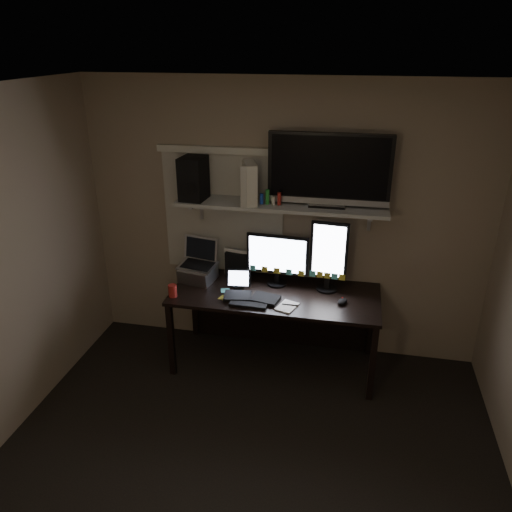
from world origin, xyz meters
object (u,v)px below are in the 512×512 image
(game_console, at_px, (250,183))
(keyboard, at_px, (251,298))
(laptop, at_px, (197,262))
(monitor_portrait, at_px, (329,256))
(monitor_landscape, at_px, (277,260))
(cup, at_px, (173,291))
(tv, at_px, (329,170))
(desk, at_px, (277,304))
(speaker, at_px, (193,178))
(tablet, at_px, (239,279))
(mouse, at_px, (342,301))

(game_console, bearing_deg, keyboard, -96.32)
(laptop, xyz_separation_m, game_console, (0.47, 0.09, 0.73))
(monitor_portrait, xyz_separation_m, keyboard, (-0.62, -0.30, -0.31))
(monitor_portrait, bearing_deg, monitor_landscape, -176.63)
(cup, bearing_deg, tv, 20.48)
(tv, relative_size, game_console, 2.91)
(desk, relative_size, speaker, 4.87)
(speaker, bearing_deg, tablet, -14.63)
(keyboard, distance_m, mouse, 0.76)
(mouse, xyz_separation_m, laptop, (-1.31, 0.17, 0.17))
(desk, xyz_separation_m, tablet, (-0.33, -0.10, 0.27))
(keyboard, xyz_separation_m, tablet, (-0.15, 0.18, 0.08))
(tv, bearing_deg, cup, -159.57)
(monitor_portrait, xyz_separation_m, tablet, (-0.76, -0.13, -0.23))
(monitor_portrait, distance_m, game_console, 0.92)
(tablet, relative_size, tv, 0.21)
(monitor_landscape, bearing_deg, tv, 12.37)
(monitor_landscape, height_order, tablet, monitor_landscape)
(keyboard, bearing_deg, speaker, 151.96)
(monitor_portrait, bearing_deg, tablet, -165.33)
(monitor_portrait, distance_m, tablet, 0.81)
(monitor_portrait, bearing_deg, cup, -157.87)
(mouse, distance_m, tv, 1.09)
(keyboard, xyz_separation_m, speaker, (-0.57, 0.33, 0.92))
(monitor_landscape, height_order, monitor_portrait, monitor_portrait)
(desk, relative_size, tablet, 8.48)
(tv, bearing_deg, game_console, -176.12)
(mouse, relative_size, tv, 0.11)
(cup, bearing_deg, monitor_portrait, 16.76)
(keyboard, bearing_deg, game_console, 105.20)
(mouse, bearing_deg, keyboard, -154.87)
(desk, xyz_separation_m, monitor_landscape, (-0.01, 0.04, 0.42))
(laptop, relative_size, cup, 3.50)
(laptop, bearing_deg, keyboard, -13.41)
(mouse, bearing_deg, monitor_landscape, 177.28)
(monitor_portrait, height_order, speaker, speaker)
(laptop, xyz_separation_m, speaker, (-0.02, 0.08, 0.75))
(cup, bearing_deg, laptop, 69.85)
(cup, bearing_deg, speaker, 76.63)
(speaker, bearing_deg, cup, -98.48)
(monitor_portrait, bearing_deg, keyboard, -148.53)
(monitor_portrait, bearing_deg, game_console, -177.26)
(desk, bearing_deg, tablet, -163.33)
(keyboard, distance_m, tv, 1.24)
(desk, relative_size, keyboard, 3.76)
(keyboard, relative_size, game_console, 1.39)
(monitor_portrait, bearing_deg, tv, 125.18)
(tablet, bearing_deg, monitor_landscape, 16.67)
(desk, xyz_separation_m, speaker, (-0.75, 0.05, 1.11))
(laptop, height_order, speaker, speaker)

